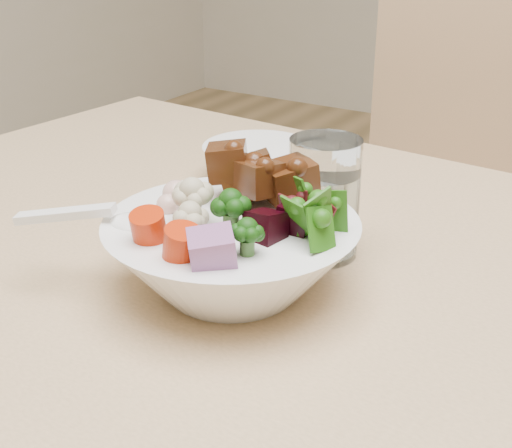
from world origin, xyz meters
name	(u,v)px	position (x,y,z in m)	size (l,w,h in m)	color
chair_far	(469,204)	(-0.27, 0.73, 0.54)	(0.48, 0.48, 0.95)	tan
food_bowl	(234,250)	(-0.28, 0.00, 0.75)	(0.22, 0.22, 0.12)	white
soup_spoon	(116,222)	(-0.36, -0.05, 0.78)	(0.12, 0.07, 0.02)	white
water_glass	(324,203)	(-0.25, 0.10, 0.76)	(0.07, 0.07, 0.11)	silver
side_bowl	(258,163)	(-0.40, 0.24, 0.73)	(0.13, 0.13, 0.04)	white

